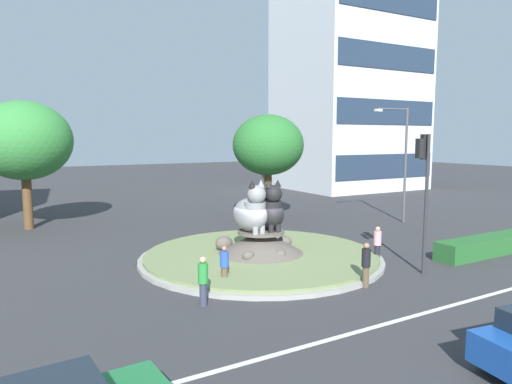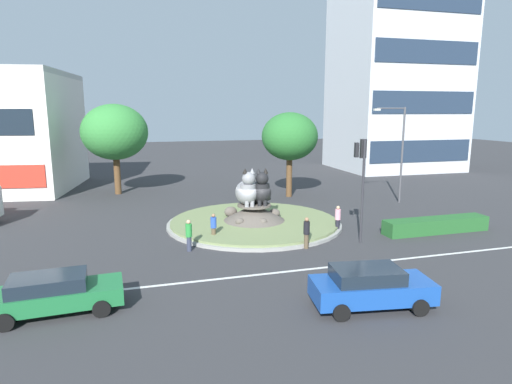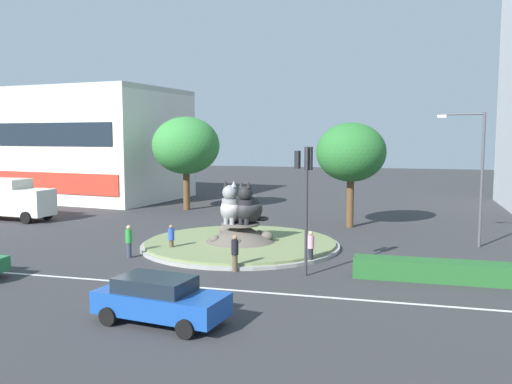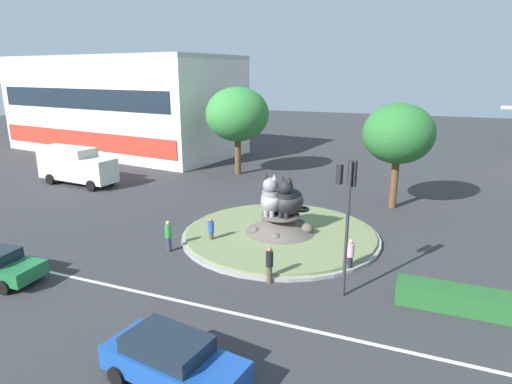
{
  "view_description": "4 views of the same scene",
  "coord_description": "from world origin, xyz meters",
  "px_view_note": "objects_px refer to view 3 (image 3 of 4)",
  "views": [
    {
      "loc": [
        -11.0,
        -18.42,
        5.75
      ],
      "look_at": [
        0.21,
        0.82,
        3.12
      ],
      "focal_mm": 32.46,
      "sensor_mm": 36.0,
      "label": 1
    },
    {
      "loc": [
        -7.52,
        -26.5,
        7.44
      ],
      "look_at": [
        -0.13,
        -0.88,
        2.37
      ],
      "focal_mm": 30.15,
      "sensor_mm": 36.0,
      "label": 2
    },
    {
      "loc": [
        8.68,
        -29.26,
        6.37
      ],
      "look_at": [
        0.75,
        0.68,
        3.13
      ],
      "focal_mm": 37.59,
      "sensor_mm": 36.0,
      "label": 3
    },
    {
      "loc": [
        7.53,
        -22.38,
        9.31
      ],
      "look_at": [
        -1.58,
        0.09,
        2.52
      ],
      "focal_mm": 30.24,
      "sensor_mm": 36.0,
      "label": 4
    }
  ],
  "objects_px": {
    "broadleaf_tree_behind_island": "(186,146)",
    "cat_statue_black": "(249,208)",
    "pedestrian_green_shirt": "(129,241)",
    "streetlight_arm": "(477,169)",
    "delivery_box_truck": "(6,198)",
    "second_tree_near_tower": "(351,153)",
    "pedestrian_pink_shirt": "(311,246)",
    "hatchback_near_shophouse": "(160,299)",
    "pedestrian_black_shirt": "(235,252)",
    "shophouse_block": "(51,144)",
    "pedestrian_blue_shirt": "(171,238)",
    "traffic_light_mast": "(306,183)",
    "cat_statue_grey": "(232,207)"
  },
  "relations": [
    {
      "from": "streetlight_arm",
      "to": "second_tree_near_tower",
      "type": "bearing_deg",
      "value": -23.66
    },
    {
      "from": "delivery_box_truck",
      "to": "second_tree_near_tower",
      "type": "bearing_deg",
      "value": 12.11
    },
    {
      "from": "shophouse_block",
      "to": "broadleaf_tree_behind_island",
      "type": "xyz_separation_m",
      "value": [
        17.95,
        -6.46,
        0.04
      ]
    },
    {
      "from": "shophouse_block",
      "to": "pedestrian_blue_shirt",
      "type": "height_order",
      "value": "shophouse_block"
    },
    {
      "from": "streetlight_arm",
      "to": "pedestrian_black_shirt",
      "type": "height_order",
      "value": "streetlight_arm"
    },
    {
      "from": "streetlight_arm",
      "to": "pedestrian_pink_shirt",
      "type": "bearing_deg",
      "value": 46.49
    },
    {
      "from": "pedestrian_green_shirt",
      "to": "pedestrian_pink_shirt",
      "type": "distance_m",
      "value": 9.49
    },
    {
      "from": "cat_statue_black",
      "to": "pedestrian_blue_shirt",
      "type": "bearing_deg",
      "value": -44.74
    },
    {
      "from": "streetlight_arm",
      "to": "pedestrian_blue_shirt",
      "type": "distance_m",
      "value": 17.69
    },
    {
      "from": "shophouse_block",
      "to": "pedestrian_pink_shirt",
      "type": "relative_size",
      "value": 17.9
    },
    {
      "from": "broadleaf_tree_behind_island",
      "to": "delivery_box_truck",
      "type": "height_order",
      "value": "broadleaf_tree_behind_island"
    },
    {
      "from": "traffic_light_mast",
      "to": "shophouse_block",
      "type": "bearing_deg",
      "value": 62.04
    },
    {
      "from": "broadleaf_tree_behind_island",
      "to": "pedestrian_blue_shirt",
      "type": "height_order",
      "value": "broadleaf_tree_behind_island"
    },
    {
      "from": "pedestrian_pink_shirt",
      "to": "hatchback_near_shophouse",
      "type": "height_order",
      "value": "pedestrian_pink_shirt"
    },
    {
      "from": "pedestrian_black_shirt",
      "to": "delivery_box_truck",
      "type": "distance_m",
      "value": 23.96
    },
    {
      "from": "pedestrian_green_shirt",
      "to": "pedestrian_blue_shirt",
      "type": "height_order",
      "value": "pedestrian_green_shirt"
    },
    {
      "from": "pedestrian_green_shirt",
      "to": "streetlight_arm",
      "type": "bearing_deg",
      "value": -169.38
    },
    {
      "from": "pedestrian_black_shirt",
      "to": "shophouse_block",
      "type": "bearing_deg",
      "value": -65.24
    },
    {
      "from": "streetlight_arm",
      "to": "hatchback_near_shophouse",
      "type": "bearing_deg",
      "value": 62.89
    },
    {
      "from": "pedestrian_black_shirt",
      "to": "hatchback_near_shophouse",
      "type": "height_order",
      "value": "pedestrian_black_shirt"
    },
    {
      "from": "cat_statue_black",
      "to": "pedestrian_green_shirt",
      "type": "height_order",
      "value": "cat_statue_black"
    },
    {
      "from": "pedestrian_black_shirt",
      "to": "delivery_box_truck",
      "type": "bearing_deg",
      "value": -49.14
    },
    {
      "from": "shophouse_block",
      "to": "delivery_box_truck",
      "type": "bearing_deg",
      "value": -58.0
    },
    {
      "from": "shophouse_block",
      "to": "second_tree_near_tower",
      "type": "xyz_separation_m",
      "value": [
        32.41,
        -11.86,
        -0.28
      ]
    },
    {
      "from": "cat_statue_black",
      "to": "pedestrian_black_shirt",
      "type": "distance_m",
      "value": 5.83
    },
    {
      "from": "pedestrian_blue_shirt",
      "to": "hatchback_near_shophouse",
      "type": "bearing_deg",
      "value": -178.47
    },
    {
      "from": "streetlight_arm",
      "to": "pedestrian_pink_shirt",
      "type": "distance_m",
      "value": 11.24
    },
    {
      "from": "traffic_light_mast",
      "to": "shophouse_block",
      "type": "distance_m",
      "value": 40.63
    },
    {
      "from": "pedestrian_black_shirt",
      "to": "pedestrian_green_shirt",
      "type": "bearing_deg",
      "value": -34.91
    },
    {
      "from": "second_tree_near_tower",
      "to": "delivery_box_truck",
      "type": "distance_m",
      "value": 26.09
    },
    {
      "from": "traffic_light_mast",
      "to": "pedestrian_green_shirt",
      "type": "height_order",
      "value": "traffic_light_mast"
    },
    {
      "from": "broadleaf_tree_behind_island",
      "to": "delivery_box_truck",
      "type": "distance_m",
      "value": 14.68
    },
    {
      "from": "cat_statue_black",
      "to": "pedestrian_pink_shirt",
      "type": "bearing_deg",
      "value": 63.66
    },
    {
      "from": "pedestrian_pink_shirt",
      "to": "delivery_box_truck",
      "type": "height_order",
      "value": "delivery_box_truck"
    },
    {
      "from": "delivery_box_truck",
      "to": "cat_statue_grey",
      "type": "bearing_deg",
      "value": -9.5
    },
    {
      "from": "pedestrian_pink_shirt",
      "to": "pedestrian_blue_shirt",
      "type": "bearing_deg",
      "value": -24.57
    },
    {
      "from": "second_tree_near_tower",
      "to": "pedestrian_blue_shirt",
      "type": "bearing_deg",
      "value": -128.75
    },
    {
      "from": "cat_statue_grey",
      "to": "pedestrian_pink_shirt",
      "type": "distance_m",
      "value": 6.05
    },
    {
      "from": "delivery_box_truck",
      "to": "pedestrian_green_shirt",
      "type": "bearing_deg",
      "value": -26.49
    },
    {
      "from": "broadleaf_tree_behind_island",
      "to": "pedestrian_black_shirt",
      "type": "distance_m",
      "value": 22.35
    },
    {
      "from": "cat_statue_grey",
      "to": "pedestrian_green_shirt",
      "type": "relative_size",
      "value": 1.43
    },
    {
      "from": "broadleaf_tree_behind_island",
      "to": "cat_statue_black",
      "type": "bearing_deg",
      "value": -55.46
    },
    {
      "from": "second_tree_near_tower",
      "to": "pedestrian_green_shirt",
      "type": "distance_m",
      "value": 16.85
    },
    {
      "from": "second_tree_near_tower",
      "to": "pedestrian_blue_shirt",
      "type": "xyz_separation_m",
      "value": [
        -8.73,
        -10.88,
        -4.41
      ]
    },
    {
      "from": "cat_statue_black",
      "to": "broadleaf_tree_behind_island",
      "type": "bearing_deg",
      "value": -135.25
    },
    {
      "from": "delivery_box_truck",
      "to": "pedestrian_pink_shirt",
      "type": "bearing_deg",
      "value": -13.2
    },
    {
      "from": "second_tree_near_tower",
      "to": "pedestrian_black_shirt",
      "type": "relative_size",
      "value": 4.18
    },
    {
      "from": "pedestrian_pink_shirt",
      "to": "pedestrian_black_shirt",
      "type": "bearing_deg",
      "value": 17.73
    },
    {
      "from": "pedestrian_green_shirt",
      "to": "cat_statue_black",
      "type": "bearing_deg",
      "value": -153.88
    },
    {
      "from": "pedestrian_green_shirt",
      "to": "pedestrian_blue_shirt",
      "type": "distance_m",
      "value": 2.36
    }
  ]
}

